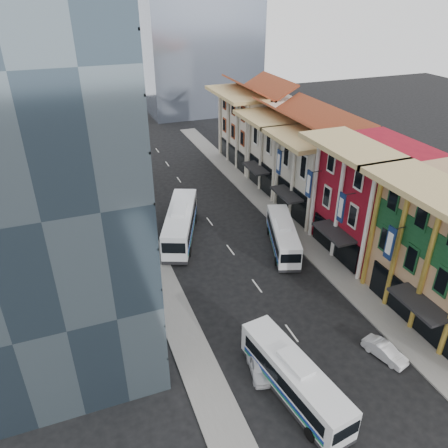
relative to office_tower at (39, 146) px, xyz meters
name	(u,v)px	position (x,y,z in m)	size (l,w,h in m)	color
ground	(347,409)	(17.00, -19.00, -15.00)	(200.00, 200.00, 0.00)	black
sidewalk_right	(298,235)	(25.50, 3.00, -14.93)	(3.00, 90.00, 0.15)	slate
sidewalk_left	(155,265)	(8.50, 3.00, -14.93)	(3.00, 90.00, 0.15)	slate
shophouse_red	(373,200)	(31.00, -2.00, -9.00)	(8.00, 10.00, 12.00)	maroon
shophouse_cream_near	(323,176)	(31.00, 7.50, -10.00)	(8.00, 9.00, 10.00)	beige
shophouse_cream_mid	(288,153)	(31.00, 16.50, -10.00)	(8.00, 9.00, 10.00)	beige
shophouse_cream_far	(257,129)	(31.00, 27.00, -9.50)	(8.00, 12.00, 11.00)	beige
office_tower	(39,146)	(0.00, 0.00, 0.00)	(12.00, 26.00, 30.00)	#384A59
office_block_far	(58,150)	(1.00, 23.00, -8.00)	(10.00, 18.00, 14.00)	gray
bus_left_near	(294,377)	(14.03, -16.52, -13.34)	(2.43, 10.38, 3.33)	silver
bus_left_far	(180,223)	(12.65, 7.54, -13.07)	(2.82, 12.02, 3.85)	white
bus_right	(283,235)	(22.50, 1.33, -13.37)	(2.37, 10.13, 3.25)	white
sedan_left	(259,366)	(12.65, -13.85, -14.38)	(1.48, 3.67, 1.25)	white
sedan_right	(385,351)	(22.50, -15.95, -14.41)	(1.26, 3.60, 1.19)	silver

